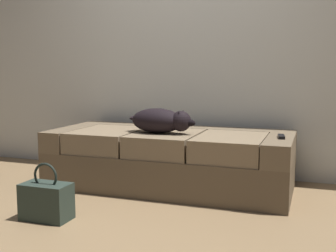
{
  "coord_description": "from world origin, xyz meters",
  "views": [
    {
      "loc": [
        1.13,
        -2.21,
        0.96
      ],
      "look_at": [
        0.0,
        0.99,
        0.52
      ],
      "focal_mm": 44.94,
      "sensor_mm": 36.0,
      "label": 1
    }
  ],
  "objects": [
    {
      "name": "back_wall",
      "position": [
        0.0,
        1.63,
        1.4
      ],
      "size": [
        6.4,
        0.1,
        2.8
      ],
      "primitive_type": "cube",
      "color": "silver",
      "rests_on": "ground"
    },
    {
      "name": "tv_remote",
      "position": [
        0.9,
        0.98,
        0.48
      ],
      "size": [
        0.07,
        0.15,
        0.02
      ],
      "primitive_type": "cube",
      "rotation": [
        0.0,
        0.0,
        0.15
      ],
      "color": "black",
      "rests_on": "couch"
    },
    {
      "name": "handbag",
      "position": [
        -0.5,
        0.02,
        0.13
      ],
      "size": [
        0.32,
        0.18,
        0.38
      ],
      "color": "#2A3830",
      "rests_on": "ground"
    },
    {
      "name": "dog_dark",
      "position": [
        -0.03,
        0.92,
        0.57
      ],
      "size": [
        0.59,
        0.29,
        0.2
      ],
      "color": "black",
      "rests_on": "couch"
    },
    {
      "name": "couch",
      "position": [
        0.0,
        1.04,
        0.23
      ],
      "size": [
        1.98,
        0.86,
        0.47
      ],
      "color": "brown",
      "rests_on": "ground"
    },
    {
      "name": "ground_plane",
      "position": [
        0.0,
        0.0,
        0.0
      ],
      "size": [
        10.0,
        10.0,
        0.0
      ],
      "primitive_type": "plane",
      "color": "#8D704D"
    }
  ]
}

